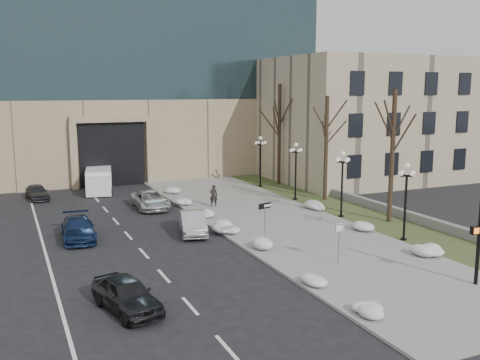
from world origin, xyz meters
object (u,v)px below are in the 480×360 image
at_px(keep_sign, 339,235).
at_px(traffic_signal, 478,242).
at_px(car_e, 37,192).
at_px(one_way_sign, 267,211).
at_px(box_truck, 99,181).
at_px(car_a, 127,294).
at_px(car_d, 150,200).
at_px(car_b, 193,223).
at_px(lamppost_c, 296,163).
at_px(lamppost_d, 260,155).
at_px(car_c, 78,229).
at_px(pedestrian, 214,196).
at_px(lamppost_b, 342,175).
at_px(lamppost_a, 406,191).

distance_m(keep_sign, traffic_signal, 6.56).
xyz_separation_m(car_e, one_way_sign, (11.17, -19.93, 1.57)).
height_order(car_e, box_truck, box_truck).
height_order(car_a, car_d, car_a).
bearing_deg(car_b, car_e, 132.21).
relative_size(one_way_sign, lamppost_c, 0.56).
relative_size(car_a, keep_sign, 1.89).
relative_size(one_way_sign, lamppost_d, 0.56).
xyz_separation_m(car_c, pedestrian, (10.65, 4.80, 0.29)).
height_order(car_b, traffic_signal, traffic_signal).
bearing_deg(car_d, pedestrian, -20.13).
distance_m(car_e, one_way_sign, 22.90).
distance_m(car_b, car_d, 8.18).
xyz_separation_m(one_way_sign, lamppost_b, (8.09, 4.37, 0.87)).
distance_m(car_c, car_d, 9.01).
relative_size(car_b, keep_sign, 1.94).
bearing_deg(car_e, lamppost_d, -14.20).
distance_m(car_c, one_way_sign, 11.60).
relative_size(car_b, one_way_sign, 1.60).
xyz_separation_m(car_b, traffic_signal, (8.91, -13.99, 1.45)).
distance_m(car_a, car_d, 19.23).
bearing_deg(lamppost_a, car_c, 154.71).
bearing_deg(box_truck, lamppost_c, -27.36).
bearing_deg(lamppost_d, car_d, -158.49).
xyz_separation_m(car_c, lamppost_d, (17.74, 11.12, 2.40)).
height_order(pedestrian, lamppost_c, lamppost_c).
relative_size(car_b, car_c, 0.92).
bearing_deg(car_c, lamppost_c, 18.20).
bearing_deg(lamppost_a, one_way_sign, 165.27).
relative_size(car_d, lamppost_a, 1.02).
xyz_separation_m(car_b, box_truck, (-3.02, 16.89, 0.25)).
relative_size(car_a, lamppost_a, 0.88).
xyz_separation_m(one_way_sign, keep_sign, (2.03, -4.18, -0.58)).
height_order(car_d, one_way_sign, one_way_sign).
height_order(one_way_sign, keep_sign, one_way_sign).
height_order(lamppost_c, lamppost_d, same).
bearing_deg(car_c, lamppost_d, 35.69).
xyz_separation_m(car_d, lamppost_d, (11.56, 4.56, 2.40)).
xyz_separation_m(car_d, traffic_signal, (9.52, -22.15, 1.48)).
distance_m(car_c, box_truck, 15.76).
distance_m(car_c, traffic_signal, 22.17).
relative_size(car_c, car_d, 0.95).
bearing_deg(one_way_sign, pedestrian, 68.22).
relative_size(keep_sign, traffic_signal, 0.51).
relative_size(one_way_sign, traffic_signal, 0.62).
bearing_deg(box_truck, pedestrian, -46.71).
bearing_deg(car_d, car_e, 138.66).
bearing_deg(one_way_sign, lamppost_d, 48.43).
bearing_deg(box_truck, car_b, -69.84).
bearing_deg(car_c, one_way_sign, -29.34).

